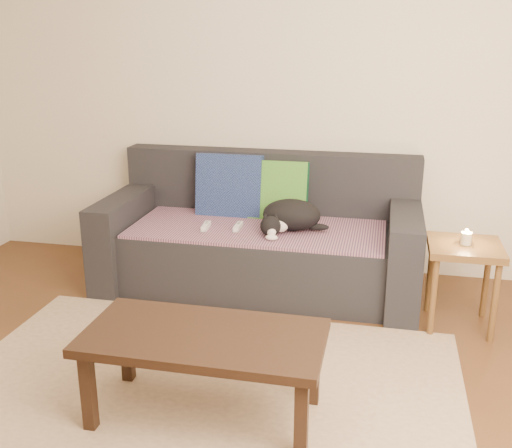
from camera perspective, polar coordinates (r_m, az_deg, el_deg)
name	(u,v)px	position (r m, az deg, el deg)	size (l,w,h in m)	color
ground	(188,417)	(2.87, -6.47, -17.76)	(4.50, 4.50, 0.00)	brown
back_wall	(274,88)	(4.29, 1.70, 12.84)	(4.50, 0.04, 2.60)	beige
sofa	(261,241)	(4.09, 0.44, -1.64)	(2.10, 0.94, 0.87)	#232328
throw_blanket	(258,228)	(3.96, 0.17, -0.41)	(1.66, 0.74, 0.02)	#3E2545
cushion_navy	(230,188)	(4.21, -2.52, 3.48)	(0.47, 0.12, 0.47)	#111B4A
cushion_green	(278,190)	(4.14, 2.15, 3.23)	(0.40, 0.10, 0.40)	#0B4B2C
cat	(290,216)	(3.87, 3.26, 0.77)	(0.48, 0.47, 0.20)	black
wii_remote_a	(206,226)	(3.94, -4.79, -0.20)	(0.15, 0.04, 0.03)	white
wii_remote_b	(238,226)	(3.92, -1.72, -0.24)	(0.15, 0.04, 0.03)	white
side_table	(464,259)	(3.65, 19.19, -3.16)	(0.41, 0.41, 0.51)	brown
candle	(466,238)	(3.61, 19.39, -1.27)	(0.06, 0.06, 0.09)	beige
rug	(198,397)	(2.98, -5.51, -16.06)	(2.50, 1.80, 0.01)	tan
coffee_table	(204,344)	(2.67, -4.98, -11.34)	(1.05, 0.52, 0.42)	black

